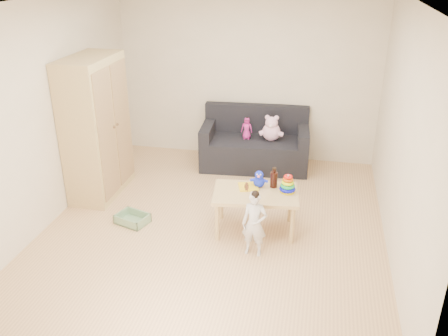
% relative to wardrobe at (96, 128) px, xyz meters
% --- Properties ---
extents(room, '(4.50, 4.50, 4.50)m').
position_rel_wardrobe_xyz_m(room, '(1.73, -0.54, 0.37)').
color(room, tan).
rests_on(room, ground).
extents(wardrobe, '(0.52, 1.04, 1.87)m').
position_rel_wardrobe_xyz_m(wardrobe, '(0.00, 0.00, 0.00)').
color(wardrobe, tan).
rests_on(wardrobe, ground).
extents(sofa, '(1.67, 0.92, 0.45)m').
position_rel_wardrobe_xyz_m(sofa, '(1.93, 1.28, -0.71)').
color(sofa, black).
rests_on(sofa, ground).
extents(play_table, '(1.04, 0.73, 0.51)m').
position_rel_wardrobe_xyz_m(play_table, '(2.21, -0.58, -0.68)').
color(play_table, tan).
rests_on(play_table, ground).
extents(storage_bin, '(0.44, 0.38, 0.11)m').
position_rel_wardrobe_xyz_m(storage_bin, '(0.72, -0.72, -0.88)').
color(storage_bin, gray).
rests_on(storage_bin, ground).
extents(toddler, '(0.29, 0.20, 0.73)m').
position_rel_wardrobe_xyz_m(toddler, '(2.28, -1.06, -0.57)').
color(toddler, silver).
rests_on(toddler, ground).
extents(pink_bear, '(0.34, 0.32, 0.33)m').
position_rel_wardrobe_xyz_m(pink_bear, '(2.18, 1.27, -0.32)').
color(pink_bear, '#FFBBE1').
rests_on(pink_bear, sofa).
extents(doll, '(0.17, 0.12, 0.33)m').
position_rel_wardrobe_xyz_m(doll, '(1.81, 1.26, -0.32)').
color(doll, '#C9258F').
rests_on(doll, sofa).
extents(ring_stacker, '(0.19, 0.19, 0.21)m').
position_rel_wardrobe_xyz_m(ring_stacker, '(2.57, -0.50, -0.34)').
color(ring_stacker, '#CCB50A').
rests_on(ring_stacker, play_table).
extents(brown_bottle, '(0.09, 0.09, 0.25)m').
position_rel_wardrobe_xyz_m(brown_bottle, '(2.40, -0.40, -0.32)').
color(brown_bottle, black).
rests_on(brown_bottle, play_table).
extents(blue_plush, '(0.18, 0.14, 0.21)m').
position_rel_wardrobe_xyz_m(blue_plush, '(2.23, -0.43, -0.32)').
color(blue_plush, '#192CE3').
rests_on(blue_plush, play_table).
extents(wooden_figure, '(0.06, 0.05, 0.12)m').
position_rel_wardrobe_xyz_m(wooden_figure, '(2.11, -0.58, -0.36)').
color(wooden_figure, '#5A311B').
rests_on(wooden_figure, play_table).
extents(yellow_book, '(0.28, 0.28, 0.02)m').
position_rel_wardrobe_xyz_m(yellow_book, '(2.11, -0.47, -0.41)').
color(yellow_book, yellow).
rests_on(yellow_book, play_table).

